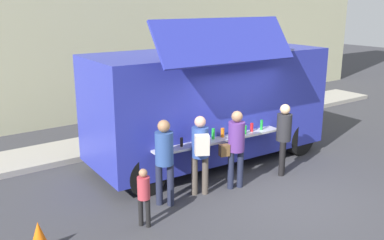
{
  "coord_description": "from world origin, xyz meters",
  "views": [
    {
      "loc": [
        -6.47,
        -5.75,
        4.0
      ],
      "look_at": [
        -0.74,
        2.17,
        1.3
      ],
      "focal_mm": 40.4,
      "sensor_mm": 36.0,
      "label": 1
    }
  ],
  "objects_px": {
    "traffic_cone_orange": "(39,237)",
    "customer_extra_browsing": "(284,133)",
    "customer_front_ordering": "(236,143)",
    "child_near_queue": "(144,192)",
    "food_truck_main": "(209,102)",
    "customer_rear_waiting": "(164,155)",
    "trash_bin": "(260,103)",
    "customer_mid_with_backpack": "(200,148)"
  },
  "relations": [
    {
      "from": "customer_front_ordering",
      "to": "child_near_queue",
      "type": "bearing_deg",
      "value": 111.8
    },
    {
      "from": "customer_mid_with_backpack",
      "to": "food_truck_main",
      "type": "bearing_deg",
      "value": -14.17
    },
    {
      "from": "customer_mid_with_backpack",
      "to": "customer_front_ordering",
      "type": "bearing_deg",
      "value": -71.68
    },
    {
      "from": "traffic_cone_orange",
      "to": "customer_extra_browsing",
      "type": "distance_m",
      "value": 5.79
    },
    {
      "from": "trash_bin",
      "to": "customer_mid_with_backpack",
      "type": "bearing_deg",
      "value": -145.27
    },
    {
      "from": "food_truck_main",
      "to": "traffic_cone_orange",
      "type": "xyz_separation_m",
      "value": [
        -4.88,
        -1.74,
        -1.27
      ]
    },
    {
      "from": "traffic_cone_orange",
      "to": "customer_extra_browsing",
      "type": "height_order",
      "value": "customer_extra_browsing"
    },
    {
      "from": "customer_rear_waiting",
      "to": "customer_extra_browsing",
      "type": "bearing_deg",
      "value": -48.5
    },
    {
      "from": "food_truck_main",
      "to": "customer_rear_waiting",
      "type": "relative_size",
      "value": 3.42
    },
    {
      "from": "customer_front_ordering",
      "to": "customer_mid_with_backpack",
      "type": "distance_m",
      "value": 0.85
    },
    {
      "from": "customer_rear_waiting",
      "to": "trash_bin",
      "type": "bearing_deg",
      "value": -13.12
    },
    {
      "from": "customer_front_ordering",
      "to": "customer_extra_browsing",
      "type": "height_order",
      "value": "customer_front_ordering"
    },
    {
      "from": "customer_front_ordering",
      "to": "customer_mid_with_backpack",
      "type": "height_order",
      "value": "customer_front_ordering"
    },
    {
      "from": "traffic_cone_orange",
      "to": "child_near_queue",
      "type": "xyz_separation_m",
      "value": [
        1.82,
        -0.27,
        0.4
      ]
    },
    {
      "from": "trash_bin",
      "to": "child_near_queue",
      "type": "xyz_separation_m",
      "value": [
        -7.19,
        -4.32,
        0.16
      ]
    },
    {
      "from": "child_near_queue",
      "to": "customer_rear_waiting",
      "type": "bearing_deg",
      "value": 0.09
    },
    {
      "from": "food_truck_main",
      "to": "customer_mid_with_backpack",
      "type": "relative_size",
      "value": 3.53
    },
    {
      "from": "food_truck_main",
      "to": "customer_mid_with_backpack",
      "type": "bearing_deg",
      "value": -130.29
    },
    {
      "from": "customer_rear_waiting",
      "to": "child_near_queue",
      "type": "bearing_deg",
      "value": 169.83
    },
    {
      "from": "traffic_cone_orange",
      "to": "trash_bin",
      "type": "height_order",
      "value": "trash_bin"
    },
    {
      "from": "traffic_cone_orange",
      "to": "child_near_queue",
      "type": "bearing_deg",
      "value": -8.27
    },
    {
      "from": "customer_extra_browsing",
      "to": "child_near_queue",
      "type": "height_order",
      "value": "customer_extra_browsing"
    },
    {
      "from": "child_near_queue",
      "to": "traffic_cone_orange",
      "type": "bearing_deg",
      "value": 138.16
    },
    {
      "from": "food_truck_main",
      "to": "customer_mid_with_backpack",
      "type": "height_order",
      "value": "food_truck_main"
    },
    {
      "from": "customer_mid_with_backpack",
      "to": "customer_rear_waiting",
      "type": "relative_size",
      "value": 0.97
    },
    {
      "from": "traffic_cone_orange",
      "to": "customer_mid_with_backpack",
      "type": "bearing_deg",
      "value": 3.34
    },
    {
      "from": "food_truck_main",
      "to": "customer_extra_browsing",
      "type": "height_order",
      "value": "food_truck_main"
    },
    {
      "from": "food_truck_main",
      "to": "traffic_cone_orange",
      "type": "bearing_deg",
      "value": -157.77
    },
    {
      "from": "food_truck_main",
      "to": "customer_mid_with_backpack",
      "type": "xyz_separation_m",
      "value": [
        -1.43,
        -1.54,
        -0.49
      ]
    },
    {
      "from": "customer_mid_with_backpack",
      "to": "customer_rear_waiting",
      "type": "height_order",
      "value": "customer_rear_waiting"
    },
    {
      "from": "traffic_cone_orange",
      "to": "customer_extra_browsing",
      "type": "xyz_separation_m",
      "value": [
        5.74,
        -0.01,
        0.75
      ]
    },
    {
      "from": "customer_rear_waiting",
      "to": "child_near_queue",
      "type": "distance_m",
      "value": 1.01
    },
    {
      "from": "traffic_cone_orange",
      "to": "customer_front_ordering",
      "type": "xyz_separation_m",
      "value": [
        4.29,
        0.05,
        0.77
      ]
    },
    {
      "from": "customer_front_ordering",
      "to": "food_truck_main",
      "type": "bearing_deg",
      "value": -4.65
    },
    {
      "from": "customer_extra_browsing",
      "to": "child_near_queue",
      "type": "xyz_separation_m",
      "value": [
        -3.91,
        -0.26,
        -0.35
      ]
    },
    {
      "from": "traffic_cone_orange",
      "to": "customer_mid_with_backpack",
      "type": "xyz_separation_m",
      "value": [
        3.45,
        0.2,
        0.78
      ]
    },
    {
      "from": "trash_bin",
      "to": "customer_mid_with_backpack",
      "type": "xyz_separation_m",
      "value": [
        -5.56,
        -3.86,
        0.55
      ]
    },
    {
      "from": "traffic_cone_orange",
      "to": "child_near_queue",
      "type": "relative_size",
      "value": 0.49
    },
    {
      "from": "food_truck_main",
      "to": "customer_rear_waiting",
      "type": "height_order",
      "value": "food_truck_main"
    },
    {
      "from": "customer_front_ordering",
      "to": "traffic_cone_orange",
      "type": "bearing_deg",
      "value": 105.2
    },
    {
      "from": "traffic_cone_orange",
      "to": "food_truck_main",
      "type": "bearing_deg",
      "value": 19.6
    },
    {
      "from": "customer_extra_browsing",
      "to": "customer_mid_with_backpack",
      "type": "bearing_deg",
      "value": 47.13
    }
  ]
}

